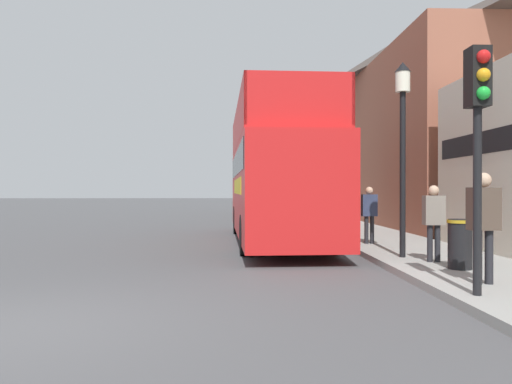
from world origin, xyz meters
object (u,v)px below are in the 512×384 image
Objects in this scene: tour_bus at (275,182)px; lamp_post_third at (299,162)px; pedestrian_third at (369,209)px; lamp_post_nearest at (403,122)px; pedestrian_second at (434,216)px; litter_bin at (460,243)px; pedestrian_nearest at (484,217)px; parked_car_ahead_of_bus at (278,211)px; lamp_post_second at (321,149)px; traffic_signal at (478,113)px.

lamp_post_third is at bearing 78.18° from tour_bus.
lamp_post_nearest is at bearing -89.91° from pedestrian_third.
lamp_post_nearest reaches higher than pedestrian_second.
pedestrian_third reaches higher than litter_bin.
lamp_post_nearest is at bearing 94.33° from pedestrian_nearest.
parked_car_ahead_of_bus is at bearing 99.14° from pedestrian_second.
litter_bin is (0.13, -0.94, -0.46)m from pedestrian_second.
parked_car_ahead_of_bus is (0.75, 8.08, -1.27)m from tour_bus.
litter_bin is at bearing -88.54° from lamp_post_third.
lamp_post_second is at bearing 92.05° from pedestrian_third.
lamp_post_second reaches higher than traffic_signal.
litter_bin is (3.05, -6.32, -1.26)m from tour_bus.
tour_bus reaches higher than pedestrian_third.
tour_bus is 8.22m from parked_car_ahead_of_bus.
traffic_signal is (-0.51, -0.86, 1.52)m from pedestrian_nearest.
tour_bus is 7.13m from litter_bin.
lamp_post_third is at bearing 89.97° from lamp_post_nearest.
pedestrian_third is 0.45× the size of traffic_signal.
pedestrian_third is 16.44m from lamp_post_third.
traffic_signal is 13.61m from lamp_post_second.
pedestrian_third is 0.35× the size of lamp_post_second.
lamp_post_second reaches higher than tour_bus.
pedestrian_nearest is at bearing -89.41° from lamp_post_third.
parked_car_ahead_of_bus is 10.08m from pedestrian_third.
pedestrian_nearest is at bearing -87.81° from lamp_post_second.
traffic_signal is 0.77× the size of lamp_post_second.
tour_bus is 8.33m from pedestrian_nearest.
traffic_signal is 3.73× the size of litter_bin.
pedestrian_nearest reaches higher than pedestrian_third.
pedestrian_second is 0.45× the size of traffic_signal.
pedestrian_third is at bearing -38.17° from tour_bus.
pedestrian_nearest is at bearing -87.65° from pedestrian_third.
lamp_post_nearest is 9.55m from lamp_post_second.
pedestrian_third is 0.36× the size of lamp_post_nearest.
pedestrian_nearest is at bearing -101.27° from litter_bin.
pedestrian_second is at bearing 98.05° from litter_bin.
pedestrian_third is at bearing -80.66° from parked_car_ahead_of_bus.
pedestrian_second is 1.01× the size of pedestrian_third.
litter_bin is at bearing -66.22° from tour_bus.
pedestrian_second is 1.69× the size of litter_bin.
parked_car_ahead_of_bus is 16.97m from traffic_signal.
traffic_signal is at bearing -90.10° from lamp_post_second.
parked_car_ahead_of_bus is 0.98× the size of lamp_post_second.
traffic_signal is at bearing -77.51° from tour_bus.
lamp_post_nearest is at bearing -82.83° from parked_car_ahead_of_bus.
pedestrian_second is at bearing -83.37° from pedestrian_third.
traffic_signal reaches higher than parked_car_ahead_of_bus.
pedestrian_second is 0.37× the size of lamp_post_nearest.
pedestrian_second is (0.17, 2.44, -0.11)m from pedestrian_nearest.
lamp_post_second is (-0.49, 12.74, 2.11)m from pedestrian_nearest.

